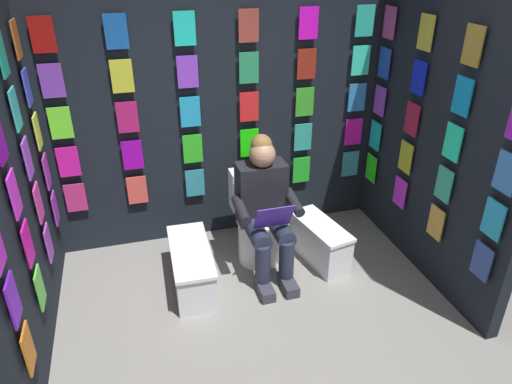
{
  "coord_description": "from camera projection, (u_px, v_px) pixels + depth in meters",
  "views": [
    {
      "loc": [
        0.77,
        1.93,
        2.5
      ],
      "look_at": [
        -0.08,
        -1.07,
        0.85
      ],
      "focal_mm": 32.95,
      "sensor_mm": 36.0,
      "label": 1
    }
  ],
  "objects": [
    {
      "name": "display_wall_right",
      "position": [
        9.0,
        186.0,
        2.9
      ],
      "size": [
        0.14,
        1.95,
        2.35
      ],
      "color": "black",
      "rests_on": "ground"
    },
    {
      "name": "person_reading",
      "position": [
        265.0,
        208.0,
        3.81
      ],
      "size": [
        0.53,
        0.68,
        1.19
      ],
      "rotation": [
        0.0,
        0.0,
        0.01
      ],
      "color": "black",
      "rests_on": "ground"
    },
    {
      "name": "comic_longbox_far",
      "position": [
        320.0,
        242.0,
        4.12
      ],
      "size": [
        0.39,
        0.69,
        0.37
      ],
      "rotation": [
        0.0,
        0.0,
        0.2
      ],
      "color": "silver",
      "rests_on": "ground"
    },
    {
      "name": "display_wall_back",
      "position": [
        218.0,
        113.0,
        4.14
      ],
      "size": [
        3.06,
        0.14,
        2.35
      ],
      "color": "black",
      "rests_on": "ground"
    },
    {
      "name": "display_wall_left",
      "position": [
        439.0,
        137.0,
        3.64
      ],
      "size": [
        0.14,
        1.95,
        2.35
      ],
      "color": "black",
      "rests_on": "ground"
    },
    {
      "name": "comic_longbox_near",
      "position": [
        192.0,
        267.0,
        3.81
      ],
      "size": [
        0.34,
        0.8,
        0.35
      ],
      "rotation": [
        0.0,
        0.0,
        -0.03
      ],
      "color": "silver",
      "rests_on": "ground"
    },
    {
      "name": "toilet",
      "position": [
        257.0,
        223.0,
        4.13
      ],
      "size": [
        0.41,
        0.55,
        0.77
      ],
      "rotation": [
        0.0,
        0.0,
        0.01
      ],
      "color": "white",
      "rests_on": "ground"
    }
  ]
}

